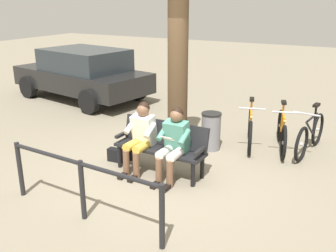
{
  "coord_description": "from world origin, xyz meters",
  "views": [
    {
      "loc": [
        -2.96,
        5.07,
        2.85
      ],
      "look_at": [
        0.02,
        -0.4,
        0.75
      ],
      "focal_mm": 40.87,
      "sensor_mm": 36.0,
      "label": 1
    }
  ],
  "objects_px": {
    "bench": "(162,143)",
    "person_companion": "(141,134)",
    "bicycle_green": "(310,135)",
    "bicycle_purple": "(282,132)",
    "litter_bin": "(211,131)",
    "bicycle_black": "(250,128)",
    "handbag": "(116,155)",
    "parked_car": "(83,73)",
    "tree_trunk": "(178,67)",
    "person_reading": "(174,141)"
  },
  "relations": [
    {
      "from": "bench",
      "to": "person_companion",
      "type": "height_order",
      "value": "person_companion"
    },
    {
      "from": "bicycle_green",
      "to": "bicycle_purple",
      "type": "distance_m",
      "value": 0.52
    },
    {
      "from": "person_companion",
      "to": "litter_bin",
      "type": "distance_m",
      "value": 1.66
    },
    {
      "from": "bicycle_green",
      "to": "bicycle_black",
      "type": "height_order",
      "value": "same"
    },
    {
      "from": "litter_bin",
      "to": "bicycle_purple",
      "type": "distance_m",
      "value": 1.38
    },
    {
      "from": "handbag",
      "to": "bicycle_green",
      "type": "bearing_deg",
      "value": -145.0
    },
    {
      "from": "bicycle_purple",
      "to": "parked_car",
      "type": "distance_m",
      "value": 6.15
    },
    {
      "from": "handbag",
      "to": "litter_bin",
      "type": "bearing_deg",
      "value": -132.93
    },
    {
      "from": "bench",
      "to": "bicycle_purple",
      "type": "distance_m",
      "value": 2.53
    },
    {
      "from": "handbag",
      "to": "bicycle_black",
      "type": "relative_size",
      "value": 0.18
    },
    {
      "from": "handbag",
      "to": "bicycle_black",
      "type": "xyz_separation_m",
      "value": [
        -1.89,
        -1.97,
        0.24
      ]
    },
    {
      "from": "bench",
      "to": "tree_trunk",
      "type": "height_order",
      "value": "tree_trunk"
    },
    {
      "from": "person_reading",
      "to": "handbag",
      "type": "distance_m",
      "value": 1.37
    },
    {
      "from": "litter_bin",
      "to": "person_companion",
      "type": "bearing_deg",
      "value": 65.58
    },
    {
      "from": "bicycle_black",
      "to": "handbag",
      "type": "bearing_deg",
      "value": -60.77
    },
    {
      "from": "bench",
      "to": "bicycle_green",
      "type": "relative_size",
      "value": 0.96
    },
    {
      "from": "person_reading",
      "to": "litter_bin",
      "type": "height_order",
      "value": "person_reading"
    },
    {
      "from": "litter_bin",
      "to": "person_reading",
      "type": "bearing_deg",
      "value": 88.7
    },
    {
      "from": "person_reading",
      "to": "handbag",
      "type": "height_order",
      "value": "person_reading"
    },
    {
      "from": "bicycle_purple",
      "to": "handbag",
      "type": "bearing_deg",
      "value": -67.52
    },
    {
      "from": "person_reading",
      "to": "bicycle_purple",
      "type": "relative_size",
      "value": 0.74
    },
    {
      "from": "bicycle_black",
      "to": "parked_car",
      "type": "xyz_separation_m",
      "value": [
        5.4,
        -1.28,
        0.41
      ]
    },
    {
      "from": "handbag",
      "to": "bicycle_purple",
      "type": "distance_m",
      "value": 3.23
    },
    {
      "from": "litter_bin",
      "to": "bicycle_black",
      "type": "distance_m",
      "value": 0.84
    },
    {
      "from": "person_companion",
      "to": "bicycle_purple",
      "type": "height_order",
      "value": "person_companion"
    },
    {
      "from": "person_companion",
      "to": "bicycle_green",
      "type": "bearing_deg",
      "value": -135.65
    },
    {
      "from": "bicycle_purple",
      "to": "parked_car",
      "type": "xyz_separation_m",
      "value": [
        6.02,
        -1.22,
        0.41
      ]
    },
    {
      "from": "parked_car",
      "to": "bicycle_purple",
      "type": "bearing_deg",
      "value": 178.22
    },
    {
      "from": "bicycle_purple",
      "to": "bicycle_black",
      "type": "xyz_separation_m",
      "value": [
        0.62,
        0.05,
        0.0
      ]
    },
    {
      "from": "bench",
      "to": "bicycle_purple",
      "type": "relative_size",
      "value": 0.99
    },
    {
      "from": "person_reading",
      "to": "bicycle_green",
      "type": "relative_size",
      "value": 0.72
    },
    {
      "from": "tree_trunk",
      "to": "parked_car",
      "type": "bearing_deg",
      "value": -25.93
    },
    {
      "from": "handbag",
      "to": "bicycle_black",
      "type": "height_order",
      "value": "bicycle_black"
    },
    {
      "from": "bench",
      "to": "litter_bin",
      "type": "xyz_separation_m",
      "value": [
        -0.35,
        -1.33,
        -0.13
      ]
    },
    {
      "from": "tree_trunk",
      "to": "bicycle_purple",
      "type": "bearing_deg",
      "value": -157.63
    },
    {
      "from": "person_companion",
      "to": "tree_trunk",
      "type": "bearing_deg",
      "value": -88.45
    },
    {
      "from": "bicycle_purple",
      "to": "bicycle_black",
      "type": "distance_m",
      "value": 0.62
    },
    {
      "from": "handbag",
      "to": "parked_car",
      "type": "height_order",
      "value": "parked_car"
    },
    {
      "from": "handbag",
      "to": "bicycle_green",
      "type": "height_order",
      "value": "bicycle_green"
    },
    {
      "from": "person_reading",
      "to": "bicycle_purple",
      "type": "xyz_separation_m",
      "value": [
        -1.26,
        -2.15,
        -0.31
      ]
    },
    {
      "from": "handbag",
      "to": "bicycle_purple",
      "type": "height_order",
      "value": "bicycle_purple"
    },
    {
      "from": "tree_trunk",
      "to": "litter_bin",
      "type": "bearing_deg",
      "value": -168.38
    },
    {
      "from": "person_reading",
      "to": "parked_car",
      "type": "height_order",
      "value": "parked_car"
    },
    {
      "from": "parked_car",
      "to": "bicycle_black",
      "type": "bearing_deg",
      "value": 176.4
    },
    {
      "from": "person_reading",
      "to": "bicycle_purple",
      "type": "height_order",
      "value": "person_reading"
    },
    {
      "from": "tree_trunk",
      "to": "bicycle_green",
      "type": "distance_m",
      "value": 2.85
    },
    {
      "from": "bicycle_purple",
      "to": "parked_car",
      "type": "height_order",
      "value": "parked_car"
    },
    {
      "from": "person_companion",
      "to": "litter_bin",
      "type": "bearing_deg",
      "value": -112.68
    },
    {
      "from": "person_companion",
      "to": "bicycle_black",
      "type": "height_order",
      "value": "person_companion"
    },
    {
      "from": "bench",
      "to": "bicycle_green",
      "type": "distance_m",
      "value": 2.94
    }
  ]
}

